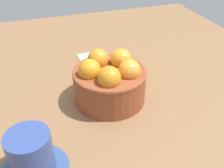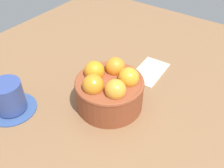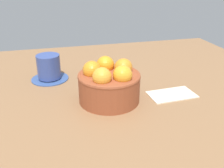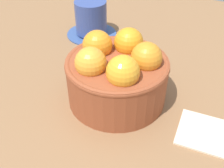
{
  "view_description": "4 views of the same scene",
  "coord_description": "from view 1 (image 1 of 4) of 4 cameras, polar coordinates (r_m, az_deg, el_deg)",
  "views": [
    {
      "loc": [
        -45.93,
        14.89,
        36.1
      ],
      "look_at": [
        -1.62,
        -0.02,
        5.06
      ],
      "focal_mm": 42.33,
      "sensor_mm": 36.0,
      "label": 1
    },
    {
      "loc": [
        -36.29,
        -26.72,
        43.84
      ],
      "look_at": [
        1.39,
        0.28,
        5.45
      ],
      "focal_mm": 41.09,
      "sensor_mm": 36.0,
      "label": 2
    },
    {
      "loc": [
        -13.33,
        -56.47,
        31.44
      ],
      "look_at": [
        0.6,
        -0.61,
        4.87
      ],
      "focal_mm": 39.94,
      "sensor_mm": 36.0,
      "label": 3
    },
    {
      "loc": [
        14.26,
        -30.96,
        29.66
      ],
      "look_at": [
        -0.9,
        0.06,
        2.57
      ],
      "focal_mm": 43.13,
      "sensor_mm": 36.0,
      "label": 4
    }
  ],
  "objects": [
    {
      "name": "folded_napkin",
      "position": [
        0.75,
        -3.65,
        4.79
      ],
      "size": [
        13.05,
        8.0,
        0.6
      ],
      "primitive_type": "cube",
      "rotation": [
        0.0,
        0.0,
        0.06
      ],
      "color": "beige",
      "rests_on": "ground_plane"
    },
    {
      "name": "ground_plane",
      "position": [
        0.62,
        -0.5,
        -4.92
      ],
      "size": [
        118.62,
        105.44,
        4.63
      ],
      "primitive_type": "cube",
      "color": "brown"
    },
    {
      "name": "terracotta_bowl",
      "position": [
        0.57,
        -0.54,
        0.76
      ],
      "size": [
        16.0,
        16.0,
        10.74
      ],
      "color": "brown",
      "rests_on": "ground_plane"
    },
    {
      "name": "coffee_cup",
      "position": [
        0.45,
        -17.05,
        -14.62
      ],
      "size": [
        11.46,
        11.46,
        7.88
      ],
      "color": "#334E88",
      "rests_on": "ground_plane"
    }
  ]
}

